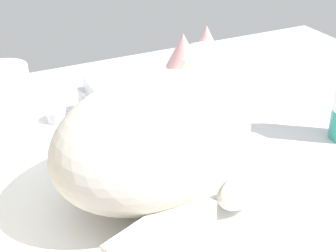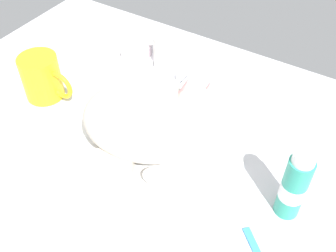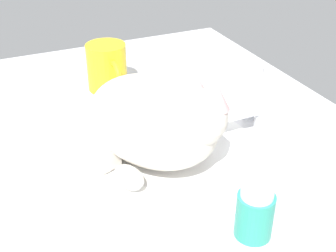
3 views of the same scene
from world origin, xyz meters
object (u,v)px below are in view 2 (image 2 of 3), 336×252
object	(u,v)px
faucet	(199,81)
soap_bar	(137,52)
cat	(152,121)
coffee_mug	(42,77)
toothpaste_bottle	(294,186)
rinse_cup	(167,52)

from	to	relation	value
faucet	soap_bar	world-z (taller)	faucet
cat	soap_bar	world-z (taller)	cat
coffee_mug	cat	bearing A→B (deg)	-2.28
soap_bar	toothpaste_bottle	size ratio (longest dim) A/B	0.42
faucet	coffee_mug	xyz separation A→B (cm)	(-28.19, -19.15, 2.24)
faucet	toothpaste_bottle	size ratio (longest dim) A/B	0.90
cat	toothpaste_bottle	bearing A→B (deg)	0.54
coffee_mug	toothpaste_bottle	world-z (taller)	toothpaste_bottle
toothpaste_bottle	coffee_mug	bearing A→B (deg)	179.08
coffee_mug	toothpaste_bottle	distance (cm)	56.31
faucet	toothpaste_bottle	distance (cm)	34.74
soap_bar	faucet	bearing A→B (deg)	-7.56
faucet	cat	world-z (taller)	cat
soap_bar	cat	bearing A→B (deg)	-49.41
coffee_mug	toothpaste_bottle	bearing A→B (deg)	-0.92
coffee_mug	soap_bar	xyz separation A→B (cm)	(9.68, 21.61, -2.50)
coffee_mug	rinse_cup	distance (cm)	29.22
faucet	toothpaste_bottle	xyz separation A→B (cm)	(28.08, -20.06, 4.01)
cat	coffee_mug	bearing A→B (deg)	177.72
coffee_mug	rinse_cup	size ratio (longest dim) A/B	1.57
rinse_cup	toothpaste_bottle	world-z (taller)	toothpaste_bottle
cat	coffee_mug	size ratio (longest dim) A/B	2.19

